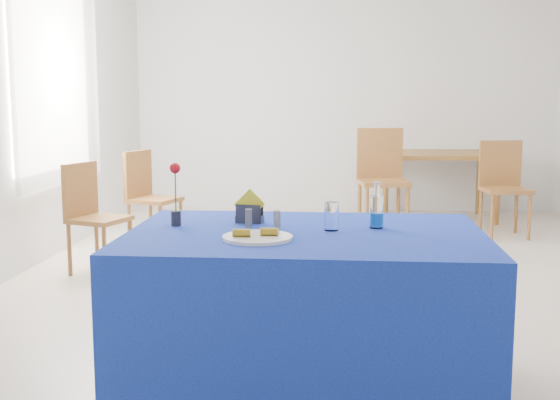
% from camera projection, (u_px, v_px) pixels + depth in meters
% --- Properties ---
extents(floor, '(7.00, 7.00, 0.00)m').
position_uv_depth(floor, '(343.00, 284.00, 5.15)').
color(floor, '#C3B2A1').
rests_on(floor, ground).
extents(room_shell, '(7.00, 7.00, 7.00)m').
position_uv_depth(room_shell, '(346.00, 41.00, 4.90)').
color(room_shell, silver).
rests_on(room_shell, ground).
extents(window_pane, '(0.04, 1.50, 1.60)m').
position_uv_depth(window_pane, '(52.00, 75.00, 5.92)').
color(window_pane, white).
rests_on(window_pane, room_shell).
extents(curtain, '(0.04, 1.75, 1.85)m').
position_uv_depth(curtain, '(60.00, 75.00, 5.92)').
color(curtain, white).
rests_on(curtain, room_shell).
extents(plate, '(0.30, 0.30, 0.01)m').
position_uv_depth(plate, '(257.00, 238.00, 2.98)').
color(plate, white).
rests_on(plate, blue_table).
extents(drinking_glass, '(0.06, 0.06, 0.13)m').
position_uv_depth(drinking_glass, '(332.00, 216.00, 3.18)').
color(drinking_glass, white).
rests_on(drinking_glass, blue_table).
extents(salt_shaker, '(0.03, 0.03, 0.08)m').
position_uv_depth(salt_shaker, '(277.00, 220.00, 3.22)').
color(salt_shaker, gray).
rests_on(salt_shaker, blue_table).
extents(pepper_shaker, '(0.03, 0.03, 0.08)m').
position_uv_depth(pepper_shaker, '(249.00, 218.00, 3.26)').
color(pepper_shaker, '#5C5C61').
rests_on(pepper_shaker, blue_table).
extents(blue_table, '(1.60, 1.10, 0.76)m').
position_uv_depth(blue_table, '(305.00, 313.00, 3.21)').
color(blue_table, '#102699').
rests_on(blue_table, floor).
extents(water_bottle, '(0.06, 0.06, 0.21)m').
position_uv_depth(water_bottle, '(377.00, 213.00, 3.24)').
color(water_bottle, white).
rests_on(water_bottle, blue_table).
extents(napkin_holder, '(0.15, 0.08, 0.17)m').
position_uv_depth(napkin_holder, '(250.00, 213.00, 3.38)').
color(napkin_holder, '#3A3A3F').
rests_on(napkin_holder, blue_table).
extents(rose_vase, '(0.05, 0.05, 0.30)m').
position_uv_depth(rose_vase, '(176.00, 195.00, 3.28)').
color(rose_vase, '#232327').
rests_on(rose_vase, blue_table).
extents(oak_table, '(1.60, 1.10, 0.76)m').
position_uv_depth(oak_table, '(435.00, 159.00, 7.81)').
color(oak_table, brown).
rests_on(oak_table, floor).
extents(chair_bg_left, '(0.53, 0.53, 1.05)m').
position_uv_depth(chair_bg_left, '(382.00, 173.00, 7.06)').
color(chair_bg_left, '#9B5C2D').
rests_on(chair_bg_left, floor).
extents(chair_bg_right, '(0.46, 0.46, 0.94)m').
position_uv_depth(chair_bg_right, '(503.00, 181.00, 6.91)').
color(chair_bg_right, '#9B5C2D').
rests_on(chair_bg_right, floor).
extents(chair_win_a, '(0.49, 0.49, 0.86)m').
position_uv_depth(chair_win_a, '(91.00, 210.00, 5.43)').
color(chair_win_a, '#9B5C2D').
rests_on(chair_win_a, floor).
extents(chair_win_b, '(0.50, 0.50, 0.88)m').
position_uv_depth(chair_win_b, '(147.00, 191.00, 6.41)').
color(chair_win_b, '#9B5C2D').
rests_on(chair_win_b, floor).
extents(banana_pieces, '(0.19, 0.07, 0.03)m').
position_uv_depth(banana_pieces, '(256.00, 232.00, 2.97)').
color(banana_pieces, yellow).
rests_on(banana_pieces, plate).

